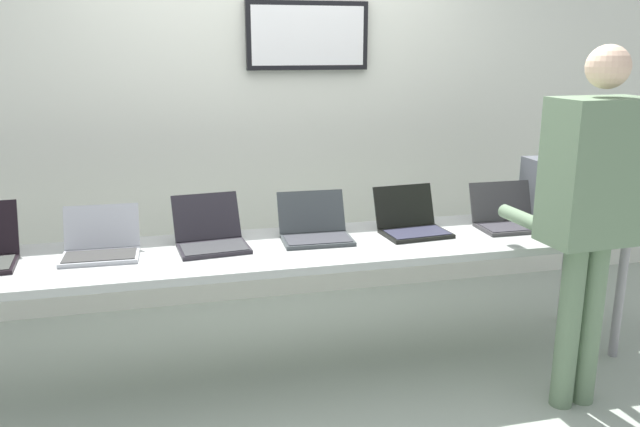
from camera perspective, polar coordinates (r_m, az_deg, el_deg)
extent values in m
cube|color=#99A596|center=(3.61, -0.94, -14.06)|extent=(8.00, 8.00, 0.04)
cube|color=silver|center=(4.30, -4.47, 8.54)|extent=(8.00, 0.06, 2.52)
cube|color=black|center=(4.27, -1.12, 15.54)|extent=(0.80, 0.05, 0.43)
cube|color=white|center=(4.25, -1.07, 15.54)|extent=(0.74, 0.02, 0.37)
cube|color=#A5A9A6|center=(3.33, -1.00, -3.07)|extent=(3.65, 0.70, 0.04)
cylinder|color=gray|center=(3.98, 25.09, -6.97)|extent=(0.05, 0.05, 0.68)
cylinder|color=gray|center=(4.35, 21.01, -4.74)|extent=(0.05, 0.05, 0.68)
cube|color=#585C65|center=(4.04, 20.94, 2.03)|extent=(0.38, 0.37, 0.35)
cube|color=black|center=(3.89, 22.51, 1.42)|extent=(0.04, 0.01, 0.03)
cube|color=#AEB2B8|center=(3.27, -18.97, -3.68)|extent=(0.37, 0.23, 0.02)
cube|color=#2E2E2C|center=(3.25, -19.01, -3.54)|extent=(0.34, 0.18, 0.00)
cube|color=#AEB2B8|center=(3.38, -18.85, -1.09)|extent=(0.36, 0.10, 0.21)
cube|color=silver|center=(3.38, -18.85, -1.09)|extent=(0.33, 0.08, 0.18)
cube|color=black|center=(3.26, -9.45, -3.07)|extent=(0.37, 0.28, 0.02)
cube|color=#2B2C2E|center=(3.25, -9.42, -2.93)|extent=(0.33, 0.23, 0.00)
cube|color=black|center=(3.40, -10.08, -0.26)|extent=(0.35, 0.15, 0.23)
cube|color=white|center=(3.40, -10.09, -0.27)|extent=(0.32, 0.13, 0.20)
cube|color=#363C3F|center=(3.35, -0.24, -2.39)|extent=(0.37, 0.25, 0.02)
cube|color=#303137|center=(3.34, -0.20, -2.25)|extent=(0.34, 0.19, 0.00)
cube|color=#363C3F|center=(3.47, -0.79, 0.19)|extent=(0.37, 0.11, 0.21)
cube|color=white|center=(3.48, -0.80, 0.18)|extent=(0.34, 0.10, 0.18)
cube|color=black|center=(3.51, 8.54, -1.79)|extent=(0.37, 0.27, 0.02)
cube|color=#26273A|center=(3.49, 8.64, -1.65)|extent=(0.34, 0.21, 0.00)
cube|color=black|center=(3.61, 7.48, 0.70)|extent=(0.36, 0.12, 0.22)
cube|color=navy|center=(3.61, 7.46, 0.69)|extent=(0.33, 0.10, 0.19)
cube|color=#38373A|center=(3.74, 16.77, -1.22)|extent=(0.38, 0.24, 0.02)
cube|color=#343339|center=(3.73, 16.87, -1.08)|extent=(0.35, 0.18, 0.00)
cube|color=#38373A|center=(3.84, 15.78, 1.07)|extent=(0.37, 0.09, 0.22)
cube|color=#2B4A7F|center=(3.84, 15.75, 1.07)|extent=(0.35, 0.07, 0.19)
cylinder|color=slate|center=(3.33, 21.25, -9.34)|extent=(0.12, 0.12, 0.84)
cylinder|color=slate|center=(3.40, 22.89, -8.98)|extent=(0.12, 0.12, 0.84)
cube|color=slate|center=(3.15, 23.38, 3.44)|extent=(0.45, 0.29, 0.66)
sphere|color=beige|center=(3.11, 24.26, 11.82)|extent=(0.19, 0.19, 0.19)
cylinder|color=slate|center=(3.34, 17.54, -0.43)|extent=(0.09, 0.32, 0.07)
cylinder|color=slate|center=(3.53, 21.95, 0.01)|extent=(0.09, 0.32, 0.07)
cube|color=white|center=(3.72, 20.85, -1.76)|extent=(0.28, 0.34, 0.00)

